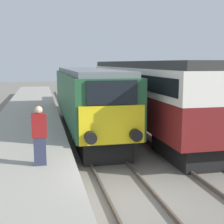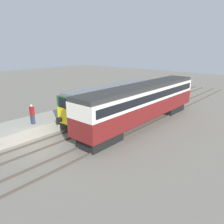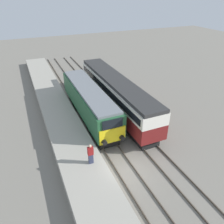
# 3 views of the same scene
# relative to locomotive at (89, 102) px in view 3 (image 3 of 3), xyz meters

# --- Properties ---
(ground_plane) EXTENTS (120.00, 120.00, 0.00)m
(ground_plane) POSITION_rel_locomotive_xyz_m (0.00, -9.29, -2.04)
(ground_plane) COLOR slate
(platform_left) EXTENTS (3.50, 50.00, 0.97)m
(platform_left) POSITION_rel_locomotive_xyz_m (-3.30, -1.29, -1.56)
(platform_left) COLOR #9E998C
(platform_left) RESTS_ON ground_plane
(rails_near_track) EXTENTS (1.51, 60.00, 0.14)m
(rails_near_track) POSITION_rel_locomotive_xyz_m (0.00, -4.29, -1.97)
(rails_near_track) COLOR #4C4238
(rails_near_track) RESTS_ON ground_plane
(rails_far_track) EXTENTS (1.50, 60.00, 0.14)m
(rails_far_track) POSITION_rel_locomotive_xyz_m (3.40, -4.29, -1.97)
(rails_far_track) COLOR #4C4238
(rails_far_track) RESTS_ON ground_plane
(locomotive) EXTENTS (2.70, 13.36, 3.66)m
(locomotive) POSITION_rel_locomotive_xyz_m (0.00, 0.00, 0.00)
(locomotive) COLOR black
(locomotive) RESTS_ON ground_plane
(passenger_carriage) EXTENTS (2.75, 16.76, 4.09)m
(passenger_carriage) POSITION_rel_locomotive_xyz_m (3.40, 0.38, 0.42)
(passenger_carriage) COLOR black
(passenger_carriage) RESTS_ON ground_plane
(person_on_platform) EXTENTS (0.44, 0.26, 1.79)m
(person_on_platform) POSITION_rel_locomotive_xyz_m (-2.61, -8.20, -0.18)
(person_on_platform) COLOR #2D334C
(person_on_platform) RESTS_ON platform_left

